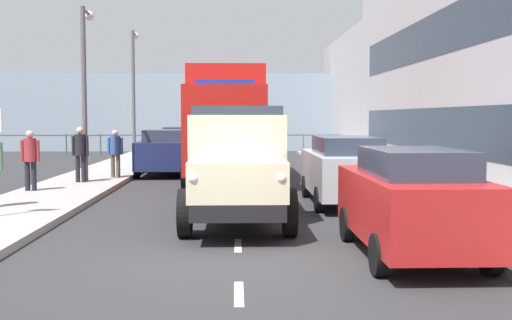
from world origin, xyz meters
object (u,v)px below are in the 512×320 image
at_px(pedestrian_near_railing, 115,150).
at_px(car_red_kerbside_near, 411,201).
at_px(lorry_cargo_red, 227,121).
at_px(pedestrian_in_dark_coat, 80,150).
at_px(truck_vintage_cream, 237,168).
at_px(car_navy_oppositeside_0, 165,152).
at_px(car_maroon_oppositeside_1, 180,144).
at_px(pedestrian_with_bag, 30,155).
at_px(lamp_post_far, 134,83).
at_px(lamp_post_promenade, 85,76).
at_px(car_silver_kerbside_1, 345,169).

bearing_deg(pedestrian_near_railing, car_red_kerbside_near, 120.67).
distance_m(lorry_cargo_red, pedestrian_in_dark_coat, 4.91).
bearing_deg(truck_vintage_cream, car_navy_oppositeside_0, -75.97).
xyz_separation_m(car_maroon_oppositeside_1, pedestrian_in_dark_coat, (2.20, 10.20, 0.28)).
bearing_deg(pedestrian_with_bag, truck_vintage_cream, 140.27).
xyz_separation_m(car_maroon_oppositeside_1, lamp_post_far, (2.17, -0.14, 2.95)).
relative_size(lorry_cargo_red, pedestrian_near_railing, 5.07).
bearing_deg(truck_vintage_cream, lamp_post_promenade, -57.38).
height_order(lorry_cargo_red, car_maroon_oppositeside_1, lorry_cargo_red).
distance_m(pedestrian_with_bag, pedestrian_near_railing, 4.15).
height_order(car_navy_oppositeside_0, lamp_post_far, lamp_post_far).
distance_m(truck_vintage_cream, lamp_post_promenade, 9.35).
bearing_deg(truck_vintage_cream, car_silver_kerbside_1, -133.42).
bearing_deg(lamp_post_far, car_silver_kerbside_1, 117.84).
bearing_deg(lamp_post_promenade, car_maroon_oppositeside_1, -102.61).
bearing_deg(lamp_post_promenade, pedestrian_with_bag, 72.61).
height_order(lorry_cargo_red, car_silver_kerbside_1, lorry_cargo_red).
bearing_deg(car_silver_kerbside_1, lorry_cargo_red, -61.28).
relative_size(car_silver_kerbside_1, car_maroon_oppositeside_1, 1.03).
bearing_deg(car_navy_oppositeside_0, car_silver_kerbside_1, 124.26).
height_order(car_silver_kerbside_1, lamp_post_promenade, lamp_post_promenade).
relative_size(truck_vintage_cream, pedestrian_near_railing, 3.49).
xyz_separation_m(pedestrian_in_dark_coat, pedestrian_near_railing, (-0.79, -1.59, -0.08)).
relative_size(truck_vintage_cream, car_red_kerbside_near, 1.43).
bearing_deg(lorry_cargo_red, car_silver_kerbside_1, 118.72).
distance_m(car_silver_kerbside_1, lamp_post_far, 16.62).
height_order(truck_vintage_cream, car_navy_oppositeside_0, truck_vintage_cream).
relative_size(pedestrian_with_bag, pedestrian_near_railing, 1.04).
relative_size(pedestrian_with_bag, lamp_post_far, 0.27).
xyz_separation_m(truck_vintage_cream, car_red_kerbside_near, (-2.74, 2.99, -0.29)).
bearing_deg(lamp_post_far, lamp_post_promenade, 90.13).
distance_m(lorry_cargo_red, lamp_post_promenade, 4.85).
height_order(car_red_kerbside_near, car_silver_kerbside_1, same).
height_order(truck_vintage_cream, car_silver_kerbside_1, truck_vintage_cream).
bearing_deg(car_maroon_oppositeside_1, car_silver_kerbside_1, 110.91).
bearing_deg(car_maroon_oppositeside_1, lamp_post_promenade, 77.39).
distance_m(car_red_kerbside_near, pedestrian_near_railing, 13.49).
bearing_deg(lorry_cargo_red, pedestrian_with_bag, 34.39).
bearing_deg(car_silver_kerbside_1, truck_vintage_cream, 46.58).
xyz_separation_m(lorry_cargo_red, pedestrian_with_bag, (5.43, 3.72, -0.93)).
distance_m(truck_vintage_cream, car_silver_kerbside_1, 4.00).
xyz_separation_m(pedestrian_with_bag, pedestrian_in_dark_coat, (-0.83, -2.23, 0.04)).
bearing_deg(pedestrian_with_bag, car_navy_oppositeside_0, -116.30).
bearing_deg(car_red_kerbside_near, pedestrian_with_bag, -42.47).
xyz_separation_m(car_maroon_oppositeside_1, pedestrian_near_railing, (1.41, 8.60, 0.20)).
relative_size(truck_vintage_cream, lorry_cargo_red, 0.69).
relative_size(car_navy_oppositeside_0, lamp_post_promenade, 0.73).
bearing_deg(lamp_post_far, pedestrian_in_dark_coat, 89.81).
bearing_deg(car_maroon_oppositeside_1, car_red_kerbside_near, 105.15).
bearing_deg(lamp_post_far, car_maroon_oppositeside_1, 176.23).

